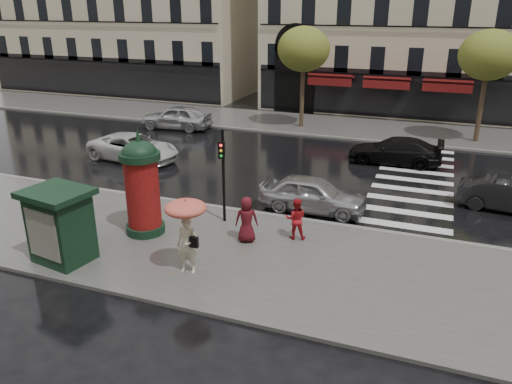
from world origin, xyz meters
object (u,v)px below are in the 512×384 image
at_px(car_far_silver, 176,117).
at_px(car_darkgrey, 510,196).
at_px(man_burgundy, 247,220).
at_px(car_black, 395,151).
at_px(woman_red, 296,219).
at_px(car_silver, 313,194).
at_px(car_white, 133,148).
at_px(newsstand, 60,225).
at_px(woman_umbrella, 186,224).
at_px(morris_column, 142,184).
at_px(traffic_light, 223,167).

bearing_deg(car_far_silver, car_darkgrey, 64.23).
height_order(man_burgundy, car_black, man_burgundy).
xyz_separation_m(woman_red, car_silver, (-0.13, 2.91, -0.14)).
height_order(car_darkgrey, car_far_silver, car_far_silver).
relative_size(car_black, car_far_silver, 1.01).
xyz_separation_m(car_darkgrey, car_white, (-18.34, 0.60, 0.05)).
xyz_separation_m(man_burgundy, newsstand, (-5.09, -3.34, 0.43)).
distance_m(car_darkgrey, car_white, 18.35).
relative_size(woman_red, car_darkgrey, 0.38).
relative_size(car_silver, car_white, 0.85).
distance_m(woman_umbrella, car_black, 15.00).
height_order(morris_column, newsstand, morris_column).
bearing_deg(newsstand, traffic_light, 51.61).
height_order(woman_umbrella, car_white, woman_umbrella).
xyz_separation_m(newsstand, car_darkgrey, (14.04, 9.93, -0.71)).
bearing_deg(morris_column, car_silver, 39.97).
bearing_deg(man_burgundy, woman_red, -171.23).
distance_m(man_burgundy, car_silver, 4.01).
bearing_deg(car_far_silver, newsstand, 13.27).
relative_size(woman_red, traffic_light, 0.42).
bearing_deg(car_silver, woman_umbrella, 159.58).
bearing_deg(car_black, morris_column, -32.68).
relative_size(morris_column, newsstand, 1.60).
xyz_separation_m(man_burgundy, traffic_light, (-1.44, 1.27, 1.36)).
xyz_separation_m(woman_red, morris_column, (-5.30, -1.43, 1.11)).
height_order(woman_umbrella, morris_column, morris_column).
bearing_deg(morris_column, woman_umbrella, -35.58).
relative_size(woman_umbrella, car_silver, 0.57).
bearing_deg(car_darkgrey, car_silver, 117.93).
bearing_deg(newsstand, car_far_silver, 107.65).
bearing_deg(traffic_light, morris_column, -141.14).
distance_m(traffic_light, car_silver, 4.09).
bearing_deg(car_white, woman_umbrella, -131.57).
distance_m(woman_umbrella, morris_column, 3.50).
relative_size(man_burgundy, traffic_light, 0.46).
relative_size(morris_column, car_far_silver, 0.82).
xyz_separation_m(woman_umbrella, newsstand, (-4.17, -0.72, -0.37)).
xyz_separation_m(newsstand, car_black, (8.96, 14.90, -0.67)).
bearing_deg(car_darkgrey, car_white, 95.32).
relative_size(woman_red, newsstand, 0.62).
bearing_deg(newsstand, car_silver, 47.40).
height_order(man_burgundy, car_white, man_burgundy).
distance_m(car_silver, car_far_silver, 16.07).
xyz_separation_m(car_black, car_far_silver, (-14.57, 2.73, 0.11)).
distance_m(car_white, car_far_silver, 7.22).
xyz_separation_m(morris_column, car_far_silver, (-6.95, 14.89, -1.18)).
distance_m(car_silver, car_black, 8.19).
xyz_separation_m(woman_red, car_white, (-10.94, 6.36, -0.17)).
relative_size(car_silver, car_black, 0.91).
xyz_separation_m(car_silver, car_white, (-10.81, 3.45, -0.03)).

